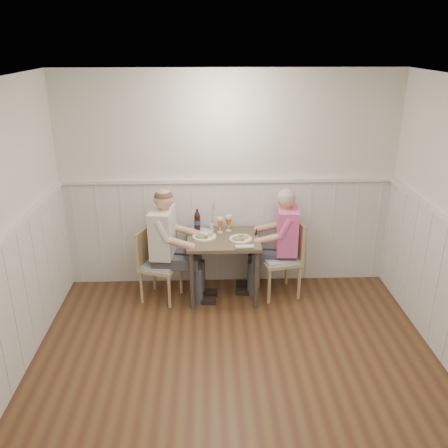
% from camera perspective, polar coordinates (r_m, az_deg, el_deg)
% --- Properties ---
extents(ground_plane, '(4.50, 4.50, 0.00)m').
position_cam_1_polar(ground_plane, '(4.32, 1.87, -20.79)').
color(ground_plane, '#4B2A1A').
extents(room_shell, '(4.04, 4.54, 2.60)m').
position_cam_1_polar(room_shell, '(3.48, 2.17, -1.99)').
color(room_shell, silver).
rests_on(room_shell, ground).
extents(wainscot, '(4.00, 4.49, 1.34)m').
position_cam_1_polar(wainscot, '(4.47, 1.39, -8.23)').
color(wainscot, silver).
rests_on(wainscot, ground).
extents(dining_table, '(0.83, 0.70, 0.75)m').
position_cam_1_polar(dining_table, '(5.51, -0.08, -2.69)').
color(dining_table, '#48372E').
rests_on(dining_table, ground).
extents(chair_right, '(0.53, 0.53, 0.93)m').
position_cam_1_polar(chair_right, '(5.66, 7.21, -3.71)').
color(chair_right, tan).
rests_on(chair_right, ground).
extents(chair_left, '(0.52, 0.52, 0.87)m').
position_cam_1_polar(chair_left, '(5.59, -8.17, -4.51)').
color(chair_left, tan).
rests_on(chair_left, ground).
extents(man_in_pink, '(0.64, 0.45, 1.33)m').
position_cam_1_polar(man_in_pink, '(5.67, 7.05, -3.10)').
color(man_in_pink, '#3F3F47').
rests_on(man_in_pink, ground).
extents(diner_cream, '(0.67, 0.46, 1.37)m').
position_cam_1_polar(diner_cream, '(5.52, -6.84, -3.57)').
color(diner_cream, '#3F3F47').
rests_on(diner_cream, ground).
extents(plate_man, '(0.26, 0.26, 0.07)m').
position_cam_1_polar(plate_man, '(5.41, 1.93, -1.71)').
color(plate_man, white).
rests_on(plate_man, dining_table).
extents(plate_diner, '(0.27, 0.27, 0.07)m').
position_cam_1_polar(plate_diner, '(5.46, -2.51, -1.45)').
color(plate_diner, white).
rests_on(plate_diner, dining_table).
extents(beer_glass_a, '(0.08, 0.08, 0.19)m').
position_cam_1_polar(beer_glass_a, '(5.61, 0.56, 0.40)').
color(beer_glass_a, silver).
rests_on(beer_glass_a, dining_table).
extents(beer_glass_b, '(0.08, 0.08, 0.19)m').
position_cam_1_polar(beer_glass_b, '(5.57, -0.48, 0.18)').
color(beer_glass_b, silver).
rests_on(beer_glass_b, dining_table).
extents(beer_bottle, '(0.08, 0.08, 0.27)m').
position_cam_1_polar(beer_bottle, '(5.64, -3.24, 0.37)').
color(beer_bottle, black).
rests_on(beer_bottle, dining_table).
extents(rolled_napkin, '(0.20, 0.05, 0.04)m').
position_cam_1_polar(rolled_napkin, '(5.19, 2.48, -2.75)').
color(rolled_napkin, white).
rests_on(rolled_napkin, dining_table).
extents(grass_vase, '(0.04, 0.04, 0.39)m').
position_cam_1_polar(grass_vase, '(5.61, -1.50, 0.89)').
color(grass_vase, silver).
rests_on(grass_vase, dining_table).
extents(gingham_mat, '(0.35, 0.31, 0.01)m').
position_cam_1_polar(gingham_mat, '(5.64, -2.88, -0.91)').
color(gingham_mat, '#5C73A5').
rests_on(gingham_mat, dining_table).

